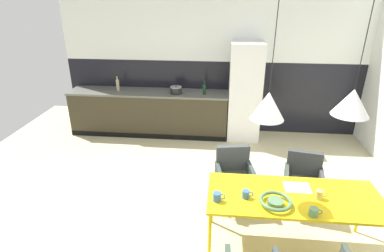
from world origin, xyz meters
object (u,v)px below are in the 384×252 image
dining_table (294,199)px  open_book (297,188)px  mug_wide_latte (246,194)px  bottle_spice_small (204,89)px  refrigerator_column (245,92)px  bottle_vinegar_dark (118,85)px  cooking_pot (176,90)px  mug_tall_blue (319,194)px  armchair_by_stool (303,174)px  mug_glass_clear (314,212)px  mug_short_terracotta (217,197)px  fruit_bowl (276,201)px  pendant_lamp_over_table_near (268,106)px  pendant_lamp_over_table_far (352,102)px  armchair_head_of_table (234,169)px

dining_table → open_book: size_ratio=6.58×
mug_wide_latte → bottle_spice_small: bearing=101.9°
refrigerator_column → bottle_vinegar_dark: refrigerator_column is taller
mug_wide_latte → cooking_pot: (-1.20, 3.03, 0.20)m
dining_table → mug_tall_blue: mug_tall_blue is taller
cooking_pot → bottle_vinegar_dark: bearing=174.7°
cooking_pot → bottle_vinegar_dark: size_ratio=0.80×
dining_table → open_book: (0.06, 0.15, 0.05)m
refrigerator_column → mug_tall_blue: size_ratio=15.10×
armchair_by_stool → mug_glass_clear: 1.17m
armchair_by_stool → mug_tall_blue: bearing=96.4°
mug_short_terracotta → mug_glass_clear: size_ratio=1.02×
fruit_bowl → bottle_vinegar_dark: bearing=129.9°
pendant_lamp_over_table_near → fruit_bowl: bearing=-57.6°
dining_table → fruit_bowl: size_ratio=5.54×
dining_table → bottle_vinegar_dark: 4.25m
mug_wide_latte → mug_tall_blue: (0.78, 0.06, 0.01)m
mug_glass_clear → pendant_lamp_over_table_far: bearing=48.7°
pendant_lamp_over_table_far → open_book: bearing=152.5°
refrigerator_column → armchair_head_of_table: (-0.25, -2.21, -0.43)m
mug_glass_clear → mug_tall_blue: (0.13, 0.29, 0.01)m
bottle_spice_small → bottle_vinegar_dark: size_ratio=0.99×
mug_glass_clear → bottle_vinegar_dark: bottle_vinegar_dark is taller
bottle_spice_small → refrigerator_column: bearing=6.3°
bottle_vinegar_dark → refrigerator_column: bearing=-0.7°
armchair_by_stool → mug_glass_clear: size_ratio=6.04×
mug_wide_latte → mug_short_terracotta: (-0.30, -0.08, 0.00)m
mug_short_terracotta → bottle_spice_small: bottle_spice_small is taller
mug_short_terracotta → pendant_lamp_over_table_near: 1.08m
dining_table → bottle_spice_small: bearing=111.7°
dining_table → armchair_head_of_table: bearing=127.5°
bottle_vinegar_dark → pendant_lamp_over_table_far: bearing=-42.8°
fruit_bowl → bottle_vinegar_dark: bottle_vinegar_dark is taller
mug_wide_latte → bottle_spice_small: (-0.64, 3.02, 0.24)m
armchair_by_stool → cooking_pot: 2.98m
refrigerator_column → bottle_vinegar_dark: bearing=179.3°
pendant_lamp_over_table_near → open_book: bearing=13.5°
dining_table → mug_glass_clear: mug_glass_clear is taller
open_book → mug_tall_blue: size_ratio=2.25×
mug_wide_latte → mug_short_terracotta: size_ratio=0.93×
fruit_bowl → bottle_spice_small: size_ratio=1.20×
bottle_spice_small → pendant_lamp_over_table_near: (0.79, -2.89, 0.72)m
mug_glass_clear → pendant_lamp_over_table_far: pendant_lamp_over_table_far is taller
armchair_head_of_table → mug_short_terracotta: 1.03m
mug_short_terracotta → mug_tall_blue: bearing=7.9°
mug_wide_latte → pendant_lamp_over_table_near: pendant_lamp_over_table_near is taller
mug_glass_clear → pendant_lamp_over_table_near: 1.14m
bottle_vinegar_dark → cooking_pot: bearing=-5.3°
cooking_pot → mug_short_terracotta: bearing=-74.0°
armchair_head_of_table → bottle_vinegar_dark: bottle_vinegar_dark is taller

